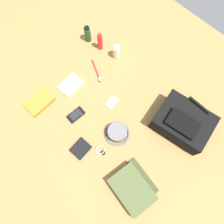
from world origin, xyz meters
TOP-DOWN VIEW (x-y plane):
  - ground_plane at (0.00, 0.00)m, footprint 2.64×2.02m
  - backpack at (0.36, 0.24)m, footprint 0.36×0.29m
  - toiletry_pouch at (0.40, -0.25)m, footprint 0.27×0.25m
  - bucket_hat at (0.11, -0.07)m, footprint 0.16×0.16m
  - shampoo_bottle at (-0.52, 0.29)m, footprint 0.04×0.04m
  - sunscreen_spray at (-0.41, 0.30)m, footprint 0.03×0.03m
  - lotion_bottle at (-0.28, 0.33)m, footprint 0.05×0.05m
  - paperback_novel at (-0.40, -0.27)m, footprint 0.12×0.18m
  - cell_phone at (-0.16, -0.17)m, footprint 0.07×0.12m
  - media_player at (-0.05, 0.05)m, footprint 0.06×0.09m
  - wristwatch at (0.11, -0.22)m, footprint 0.07×0.06m
  - toothbrush at (-0.28, 0.14)m, footprint 0.17×0.09m
  - wallet at (0.02, -0.30)m, footprint 0.10×0.11m
  - notepad at (-0.34, -0.05)m, footprint 0.11×0.15m

SIDE VIEW (x-z plane):
  - ground_plane at x=0.00m, z-range -0.02..0.00m
  - media_player at x=-0.05m, z-range 0.00..0.01m
  - wristwatch at x=0.11m, z-range 0.00..0.01m
  - cell_phone at x=-0.16m, z-range 0.00..0.01m
  - toothbrush at x=-0.28m, z-range 0.00..0.02m
  - notepad at x=-0.34m, z-range 0.00..0.02m
  - wallet at x=0.02m, z-range 0.00..0.02m
  - paperback_novel at x=-0.40m, z-range 0.00..0.03m
  - bucket_hat at x=0.11m, z-range 0.00..0.07m
  - toiletry_pouch at x=0.40m, z-range 0.00..0.08m
  - lotion_bottle at x=-0.28m, z-range 0.00..0.12m
  - shampoo_bottle at x=-0.52m, z-range 0.00..0.13m
  - sunscreen_spray at x=-0.41m, z-range 0.00..0.15m
  - backpack at x=0.36m, z-range -0.01..0.16m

